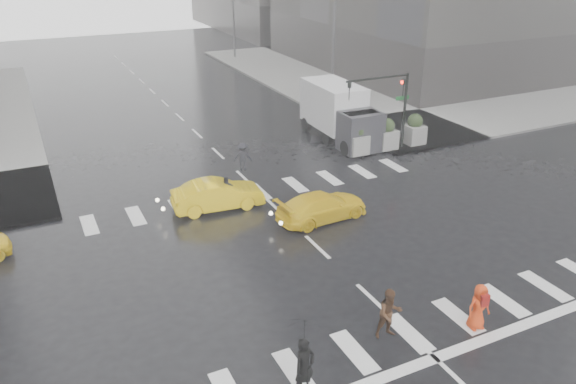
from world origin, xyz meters
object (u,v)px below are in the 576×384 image
pedestrian_orange (479,307)px  pedestrian_brown (390,313)px  box_truck (340,112)px  taxi_mid (218,195)px  traffic_signal_pole (391,97)px

pedestrian_orange → pedestrian_brown: bearing=168.7°
pedestrian_brown → box_truck: (8.16, 16.77, 0.94)m
pedestrian_brown → box_truck: 18.68m
taxi_mid → pedestrian_orange: bearing=-154.2°
pedestrian_orange → taxi_mid: (-4.49, 11.81, -0.12)m
pedestrian_brown → pedestrian_orange: 2.90m
traffic_signal_pole → pedestrian_orange: (-6.91, -14.71, -2.42)m
pedestrian_brown → taxi_mid: pedestrian_brown is taller
traffic_signal_pole → pedestrian_orange: size_ratio=2.86×
traffic_signal_pole → taxi_mid: size_ratio=1.09×
taxi_mid → box_truck: (9.90, 5.84, 1.10)m
box_truck → pedestrian_brown: bearing=-114.5°
traffic_signal_pole → pedestrian_orange: traffic_signal_pole is taller
traffic_signal_pole → pedestrian_brown: traffic_signal_pole is taller
traffic_signal_pole → box_truck: traffic_signal_pole is taller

